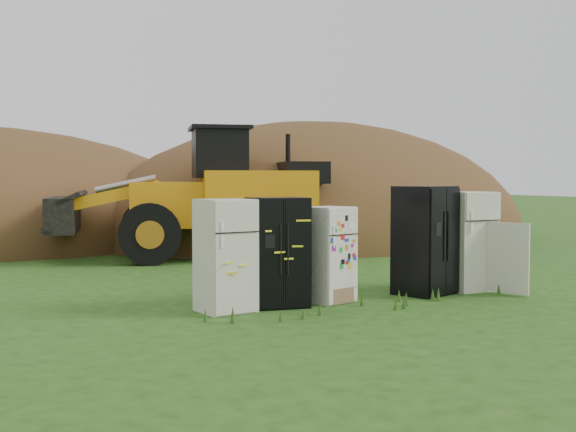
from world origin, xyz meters
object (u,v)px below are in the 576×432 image
fridge_black_side (277,252)px  wheel_loader (186,193)px  fridge_leftmost (225,256)px  fridge_black_right (425,240)px  fridge_open_door (468,241)px  fridge_sticker (328,254)px

fridge_black_side → wheel_loader: size_ratio=0.25×
fridge_leftmost → fridge_black_right: (3.90, 0.00, 0.09)m
fridge_black_side → fridge_open_door: 3.99m
wheel_loader → fridge_leftmost: bearing=-89.2°
fridge_sticker → fridge_black_side: bearing=165.0°
fridge_black_side → fridge_black_right: (2.96, -0.05, 0.09)m
fridge_leftmost → fridge_black_side: fridge_black_side is taller
fridge_black_right → fridge_leftmost: bearing=159.9°
fridge_leftmost → fridge_black_right: size_ratio=0.91×
fridge_black_right → wheel_loader: bearing=85.2°
fridge_leftmost → fridge_black_side: size_ratio=0.99×
fridge_black_right → fridge_open_door: size_ratio=1.06×
fridge_open_door → wheel_loader: wheel_loader is taller
fridge_black_side → fridge_leftmost: bearing=-166.9°
fridge_open_door → fridge_sticker: bearing=178.4°
fridge_sticker → fridge_black_right: size_ratio=0.82×
fridge_leftmost → fridge_open_door: (4.93, 0.03, 0.04)m
fridge_black_right → wheel_loader: (-2.05, 7.47, 0.75)m
fridge_sticker → fridge_open_door: (3.01, -0.05, 0.12)m
fridge_leftmost → wheel_loader: bearing=69.5°
fridge_sticker → fridge_black_right: bearing=-18.9°
fridge_leftmost → fridge_open_door: 4.93m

